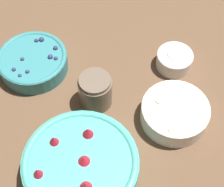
% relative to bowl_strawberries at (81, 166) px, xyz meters
% --- Properties ---
extents(ground_plane, '(4.00, 4.00, 0.00)m').
position_rel_bowl_strawberries_xyz_m(ground_plane, '(0.14, -0.22, -0.04)').
color(ground_plane, brown).
extents(bowl_strawberries, '(0.26, 0.26, 0.09)m').
position_rel_bowl_strawberries_xyz_m(bowl_strawberries, '(0.00, 0.00, 0.00)').
color(bowl_strawberries, '#47AD9E').
rests_on(bowl_strawberries, ground_plane).
extents(bowl_blueberries, '(0.19, 0.19, 0.06)m').
position_rel_bowl_strawberries_xyz_m(bowl_blueberries, '(0.32, -0.12, -0.01)').
color(bowl_blueberries, teal).
rests_on(bowl_blueberries, ground_plane).
extents(bowl_bananas, '(0.17, 0.17, 0.06)m').
position_rel_bowl_strawberries_xyz_m(bowl_bananas, '(-0.06, -0.26, -0.01)').
color(bowl_bananas, white).
rests_on(bowl_bananas, ground_plane).
extents(bowl_cream, '(0.10, 0.10, 0.05)m').
position_rel_bowl_strawberries_xyz_m(bowl_cream, '(0.05, -0.39, -0.02)').
color(bowl_cream, silver).
rests_on(bowl_cream, ground_plane).
extents(jar_chocolate, '(0.08, 0.08, 0.09)m').
position_rel_bowl_strawberries_xyz_m(jar_chocolate, '(0.12, -0.16, -0.00)').
color(jar_chocolate, brown).
rests_on(jar_chocolate, ground_plane).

